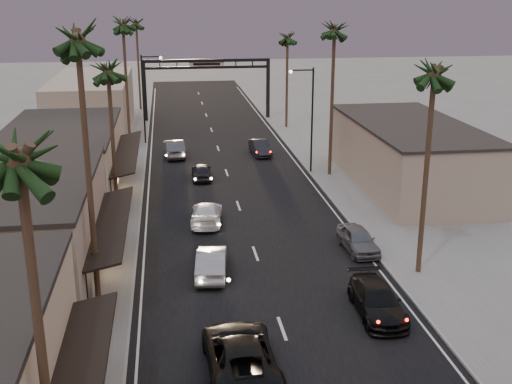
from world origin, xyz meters
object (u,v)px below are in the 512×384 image
object	(u,v)px
streetlight_right	(309,112)
palm_lc	(107,64)
palm_ra	(435,66)
palm_far	(136,20)
oncoming_silver	(211,262)
streetlight_left	(146,92)
curbside_black	(377,301)
arch	(207,74)
oncoming_pickup	(240,355)
palm_la	(17,144)
palm_rb	(335,25)
palm_lb	(77,31)
palm_ld	(123,20)
palm_rc	(288,34)

from	to	relation	value
streetlight_right	palm_lc	xyz separation A→B (m)	(-15.52, -9.00, 5.14)
palm_ra	palm_far	xyz separation A→B (m)	(-16.90, 54.00, 0.00)
oncoming_silver	streetlight_left	bearing A→B (deg)	-76.53
curbside_black	streetlight_left	bearing A→B (deg)	108.81
palm_far	curbside_black	world-z (taller)	palm_far
arch	oncoming_silver	distance (m)	44.95
streetlight_left	palm_far	distance (m)	20.96
streetlight_left	oncoming_pickup	size ratio (longest dim) A/B	1.47
palm_la	palm_lc	world-z (taller)	palm_la
palm_la	palm_rb	world-z (taller)	palm_rb
streetlight_left	streetlight_right	bearing A→B (deg)	-43.21
palm_la	palm_lc	distance (m)	27.02
streetlight_left	palm_rb	xyz separation A→B (m)	(15.52, -14.00, 7.09)
streetlight_left	palm_lc	size ratio (longest dim) A/B	0.74
arch	curbside_black	distance (m)	50.72
oncoming_pickup	palm_far	bearing A→B (deg)	-85.97
palm_la	palm_lb	distance (m)	13.14
palm_ra	curbside_black	world-z (taller)	palm_ra
palm_ld	arch	bearing A→B (deg)	60.17
palm_lb	oncoming_silver	bearing A→B (deg)	30.37
palm_far	palm_la	bearing A→B (deg)	-90.25
palm_rb	palm_far	size ratio (longest dim) A/B	1.08
palm_lc	palm_far	xyz separation A→B (m)	(0.30, 42.00, 0.97)
streetlight_left	palm_ra	distance (m)	37.87
streetlight_right	curbside_black	world-z (taller)	streetlight_right
palm_lb	palm_rc	xyz separation A→B (m)	(17.20, 42.00, -2.92)
curbside_black	palm_ra	bearing A→B (deg)	50.03
palm_ra	streetlight_left	bearing A→B (deg)	114.54
streetlight_right	palm_lb	xyz separation A→B (m)	(-15.52, -23.00, 8.06)
arch	streetlight_left	size ratio (longest dim) A/B	1.69
palm_ld	palm_far	bearing A→B (deg)	89.25
palm_lb	palm_ra	xyz separation A→B (m)	(17.20, 2.00, -1.94)
palm_lc	curbside_black	world-z (taller)	palm_lc
palm_la	palm_lb	xyz separation A→B (m)	(-0.00, 13.00, 1.94)
arch	palm_lb	xyz separation A→B (m)	(-8.60, -48.00, 7.85)
oncoming_pickup	oncoming_silver	bearing A→B (deg)	-88.62
palm_la	oncoming_silver	size ratio (longest dim) A/B	2.89
palm_ra	palm_rb	xyz separation A→B (m)	(0.00, 20.00, 0.97)
streetlight_right	palm_far	world-z (taller)	palm_far
palm_la	palm_ld	bearing A→B (deg)	90.00
oncoming_silver	palm_rc	bearing A→B (deg)	-100.18
palm_la	palm_ra	distance (m)	22.82
arch	palm_far	distance (m)	12.96
palm_la	oncoming_pickup	bearing A→B (deg)	46.85
streetlight_right	oncoming_silver	distance (m)	22.37
palm_ld	oncoming_pickup	size ratio (longest dim) A/B	2.33
palm_ra	oncoming_pickup	size ratio (longest dim) A/B	2.16
palm_ra	palm_rc	world-z (taller)	palm_ra
palm_rb	palm_lc	bearing A→B (deg)	-155.06
palm_far	palm_lc	bearing A→B (deg)	-90.41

